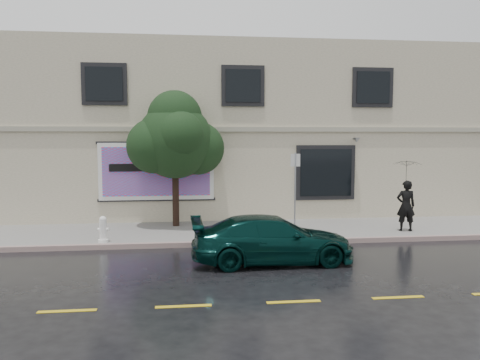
{
  "coord_description": "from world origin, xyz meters",
  "views": [
    {
      "loc": [
        -2.12,
        -12.44,
        3.3
      ],
      "look_at": [
        -0.43,
        2.2,
        1.95
      ],
      "focal_mm": 35.0,
      "sensor_mm": 36.0,
      "label": 1
    }
  ],
  "objects": [
    {
      "name": "building",
      "position": [
        0.0,
        9.0,
        3.5
      ],
      "size": [
        20.0,
        8.12,
        7.0
      ],
      "color": "beige",
      "rests_on": "ground"
    },
    {
      "name": "ground",
      "position": [
        0.0,
        0.0,
        0.0
      ],
      "size": [
        90.0,
        90.0,
        0.0
      ],
      "primitive_type": "plane",
      "color": "black",
      "rests_on": "ground"
    },
    {
      "name": "billboard",
      "position": [
        -3.2,
        4.92,
        2.05
      ],
      "size": [
        4.3,
        0.16,
        2.2
      ],
      "color": "white",
      "rests_on": "ground"
    },
    {
      "name": "sidewalk",
      "position": [
        0.0,
        3.25,
        0.07
      ],
      "size": [
        20.0,
        3.5,
        0.15
      ],
      "primitive_type": "cube",
      "color": "gray",
      "rests_on": "ground"
    },
    {
      "name": "sign_pole",
      "position": [
        1.54,
        2.95,
        1.73
      ],
      "size": [
        0.33,
        0.06,
        2.64
      ],
      "rotation": [
        0.0,
        0.0,
        -0.03
      ],
      "color": "#919299",
      "rests_on": "sidewalk"
    },
    {
      "name": "car",
      "position": [
        0.12,
        -0.5,
        0.62
      ],
      "size": [
        4.3,
        1.96,
        1.24
      ],
      "primitive_type": "imported",
      "rotation": [
        0.0,
        0.0,
        1.59
      ],
      "color": "black",
      "rests_on": "ground"
    },
    {
      "name": "pedestrian",
      "position": [
        5.21,
        2.38,
        1.01
      ],
      "size": [
        0.68,
        0.49,
        1.71
      ],
      "primitive_type": "imported",
      "rotation": [
        0.0,
        0.0,
        3.0
      ],
      "color": "black",
      "rests_on": "sidewalk"
    },
    {
      "name": "street_tree",
      "position": [
        -2.5,
        4.2,
        3.17
      ],
      "size": [
        2.66,
        2.66,
        4.36
      ],
      "color": "black",
      "rests_on": "sidewalk"
    },
    {
      "name": "fire_hydrant",
      "position": [
        -4.63,
        1.83,
        0.53
      ],
      "size": [
        0.32,
        0.3,
        0.79
      ],
      "rotation": [
        0.0,
        0.0,
        -0.02
      ],
      "color": "white",
      "rests_on": "sidewalk"
    },
    {
      "name": "road_marking",
      "position": [
        0.0,
        -3.5,
        0.01
      ],
      "size": [
        19.0,
        0.12,
        0.01
      ],
      "primitive_type": "cube",
      "color": "gold",
      "rests_on": "ground"
    },
    {
      "name": "umbrella",
      "position": [
        5.21,
        2.38,
        2.23
      ],
      "size": [
        1.3,
        1.3,
        0.73
      ],
      "primitive_type": "imported",
      "rotation": [
        0.0,
        0.0,
        0.43
      ],
      "color": "black",
      "rests_on": "pedestrian"
    },
    {
      "name": "curb",
      "position": [
        0.0,
        1.5,
        0.07
      ],
      "size": [
        20.0,
        0.18,
        0.16
      ],
      "primitive_type": "cube",
      "color": "gray",
      "rests_on": "ground"
    }
  ]
}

